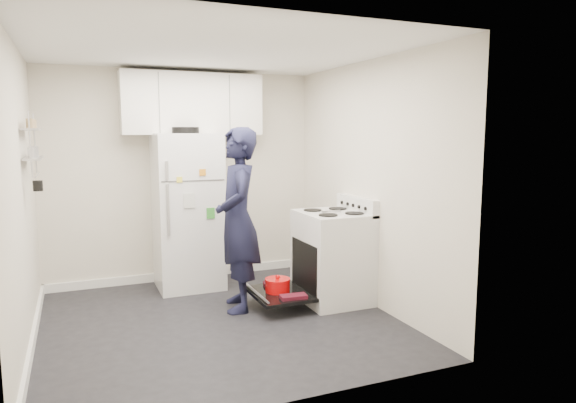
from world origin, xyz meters
name	(u,v)px	position (x,y,z in m)	size (l,w,h in m)	color
room	(213,195)	(-0.03, 0.03, 1.21)	(3.21, 3.21, 2.51)	black
electric_range	(332,257)	(1.26, 0.15, 0.47)	(0.66, 0.76, 1.10)	silver
open_oven_door	(279,290)	(0.67, 0.16, 0.18)	(0.55, 0.70, 0.21)	black
refrigerator	(188,211)	(-0.02, 1.25, 0.89)	(0.72, 0.74, 1.84)	white
upper_cabinets	(192,104)	(0.10, 1.43, 2.10)	(1.60, 0.33, 0.70)	silver
wall_shelf_rack	(33,144)	(-1.52, 0.49, 1.68)	(0.14, 0.60, 0.61)	#B2B2B7
person	(238,220)	(0.28, 0.29, 0.91)	(0.67, 0.44, 1.83)	black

